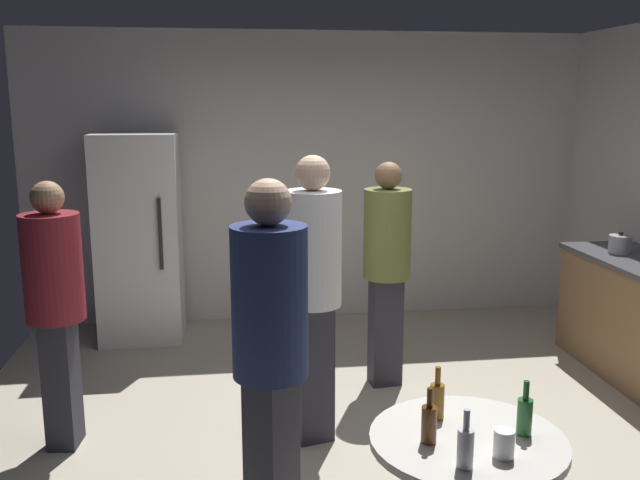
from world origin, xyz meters
name	(u,v)px	position (x,y,z in m)	size (l,w,h in m)	color
ground_plane	(365,450)	(0.00, 0.00, -0.05)	(5.20, 5.20, 0.10)	#B2A893
wall_back	(312,178)	(0.00, 2.63, 1.35)	(5.32, 0.06, 2.70)	silver
refrigerator	(140,237)	(-1.57, 2.20, 0.90)	(0.70, 0.68, 1.80)	white
kettle	(620,244)	(2.23, 1.05, 0.97)	(0.24, 0.17, 0.18)	#B2B2B7
foreground_table	(467,461)	(0.14, -1.38, 0.63)	(0.80, 0.80, 0.73)	beige
beer_bottle_amber	(437,399)	(0.06, -1.20, 0.82)	(0.06, 0.06, 0.23)	#8C5919
beer_bottle_brown	(429,423)	(-0.04, -1.40, 0.82)	(0.06, 0.06, 0.23)	#593314
beer_bottle_green	(525,415)	(0.37, -1.39, 0.82)	(0.06, 0.06, 0.23)	#26662D
beer_bottle_clear	(465,446)	(0.04, -1.61, 0.82)	(0.06, 0.06, 0.23)	silver
plastic_cup_white	(504,444)	(0.22, -1.55, 0.79)	(0.08, 0.08, 0.11)	white
person_in_olive_shirt	(387,257)	(0.33, 0.88, 0.96)	(0.37, 0.37, 1.65)	#2D2D38
person_in_white_shirt	(313,278)	(-0.31, 0.09, 1.04)	(0.41, 0.41, 1.77)	#2D2D38
person_in_maroon_shirt	(55,295)	(-1.82, 0.23, 0.95)	(0.37, 0.37, 1.62)	#2D2D38
person_in_navy_shirt	(270,340)	(-0.63, -0.93, 1.03)	(0.48, 0.48, 1.75)	#2D2D38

